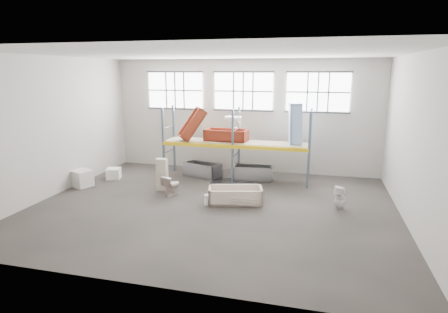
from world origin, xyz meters
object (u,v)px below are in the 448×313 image
(carton_near, at_px, (82,178))
(bathtub_beige, at_px, (235,195))
(cistern_tall, at_px, (162,175))
(rust_tub_flat, at_px, (226,135))
(steel_tub_right, at_px, (253,173))
(steel_tub_left, at_px, (202,170))
(blue_tub_upright, at_px, (295,124))
(toilet_white, at_px, (340,197))
(toilet_beige, at_px, (171,185))
(bucket, at_px, (208,200))

(carton_near, bearing_deg, bathtub_beige, -3.45)
(bathtub_beige, xyz_separation_m, cistern_tall, (-3.01, 0.69, 0.35))
(rust_tub_flat, xyz_separation_m, carton_near, (-5.23, -2.71, -1.50))
(steel_tub_right, height_order, carton_near, carton_near)
(steel_tub_left, distance_m, blue_tub_upright, 4.42)
(blue_tub_upright, bearing_deg, carton_near, -161.10)
(bathtub_beige, relative_size, cistern_tall, 1.49)
(blue_tub_upright, xyz_separation_m, carton_near, (-8.07, -2.76, -2.07))
(steel_tub_right, bearing_deg, toilet_white, -38.08)
(bathtub_beige, bearing_deg, steel_tub_right, 74.08)
(toilet_white, bearing_deg, cistern_tall, -100.95)
(toilet_beige, height_order, cistern_tall, cistern_tall)
(cistern_tall, bearing_deg, bathtub_beige, -13.18)
(toilet_white, bearing_deg, steel_tub_right, -135.73)
(toilet_white, distance_m, bucket, 4.40)
(steel_tub_right, xyz_separation_m, carton_near, (-6.41, -2.59, 0.03))
(cistern_tall, relative_size, steel_tub_right, 0.77)
(rust_tub_flat, xyz_separation_m, blue_tub_upright, (2.84, 0.06, 0.57))
(cistern_tall, height_order, toilet_white, cistern_tall)
(rust_tub_flat, bearing_deg, toilet_beige, -116.48)
(bucket, bearing_deg, toilet_beige, 157.10)
(cistern_tall, bearing_deg, toilet_beige, -37.59)
(cistern_tall, distance_m, blue_tub_upright, 5.64)
(toilet_white, bearing_deg, rust_tub_flat, -128.87)
(bathtub_beige, bearing_deg, toilet_beige, 159.08)
(steel_tub_right, bearing_deg, carton_near, -157.98)
(toilet_white, bearing_deg, carton_near, -98.04)
(steel_tub_left, height_order, blue_tub_upright, blue_tub_upright)
(toilet_white, distance_m, carton_near, 9.81)
(toilet_beige, distance_m, steel_tub_right, 3.72)
(steel_tub_left, relative_size, rust_tub_flat, 0.91)
(blue_tub_upright, bearing_deg, steel_tub_right, -174.13)
(bathtub_beige, height_order, steel_tub_right, steel_tub_right)
(steel_tub_left, distance_m, bucket, 3.60)
(rust_tub_flat, bearing_deg, blue_tub_upright, 1.13)
(toilet_beige, height_order, bucket, toilet_beige)
(steel_tub_right, relative_size, bucket, 4.71)
(bathtub_beige, xyz_separation_m, bucket, (-0.86, -0.40, -0.10))
(bathtub_beige, bearing_deg, carton_near, 162.30)
(steel_tub_right, bearing_deg, blue_tub_upright, 5.87)
(steel_tub_left, bearing_deg, carton_near, -148.38)
(toilet_beige, relative_size, steel_tub_left, 0.45)
(bathtub_beige, xyz_separation_m, blue_tub_upright, (1.75, 3.15, 2.12))
(cistern_tall, bearing_deg, bucket, -27.07)
(bathtub_beige, bearing_deg, bucket, -169.42)
(toilet_beige, bearing_deg, steel_tub_left, -75.52)
(bathtub_beige, height_order, rust_tub_flat, rust_tub_flat)
(steel_tub_left, distance_m, steel_tub_right, 2.22)
(toilet_beige, bearing_deg, steel_tub_right, -111.76)
(bathtub_beige, relative_size, blue_tub_upright, 1.11)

